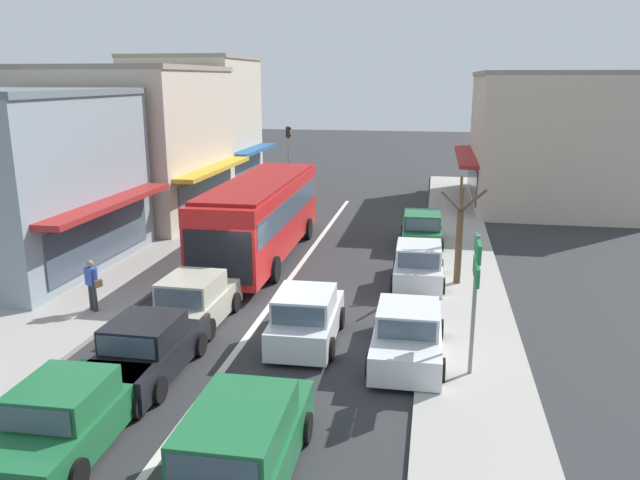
% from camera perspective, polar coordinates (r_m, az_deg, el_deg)
% --- Properties ---
extents(ground_plane, '(140.00, 140.00, 0.00)m').
position_cam_1_polar(ground_plane, '(20.32, -4.57, -5.97)').
color(ground_plane, '#2D2D30').
extents(lane_centre_line, '(0.20, 28.00, 0.01)m').
position_cam_1_polar(lane_centre_line, '(24.00, -2.12, -2.68)').
color(lane_centre_line, silver).
rests_on(lane_centre_line, ground).
extents(sidewalk_left, '(5.20, 44.00, 0.14)m').
position_cam_1_polar(sidewalk_left, '(27.98, -14.93, -0.52)').
color(sidewalk_left, '#A39E96').
rests_on(sidewalk_left, ground).
extents(kerb_right, '(2.80, 44.00, 0.12)m').
position_cam_1_polar(kerb_right, '(25.39, 12.69, -1.93)').
color(kerb_right, '#A39E96').
rests_on(kerb_right, ground).
extents(shopfront_corner_near, '(7.46, 8.74, 6.75)m').
position_cam_1_polar(shopfront_corner_near, '(25.82, -25.86, 4.77)').
color(shopfront_corner_near, '#84939E').
rests_on(shopfront_corner_near, ground).
extents(shopfront_mid_block, '(8.74, 9.25, 7.72)m').
position_cam_1_polar(shopfront_mid_block, '(33.68, -16.63, 8.42)').
color(shopfront_mid_block, beige).
rests_on(shopfront_mid_block, ground).
extents(shopfront_far_end, '(7.85, 7.32, 8.49)m').
position_cam_1_polar(shopfront_far_end, '(41.44, -11.29, 10.31)').
color(shopfront_far_end, beige).
rests_on(shopfront_far_end, ground).
extents(building_right_far, '(9.51, 11.31, 7.50)m').
position_cam_1_polar(building_right_far, '(38.33, 20.34, 8.63)').
color(building_right_far, beige).
rests_on(building_right_far, ground).
extents(city_bus, '(2.83, 10.88, 3.23)m').
position_cam_1_polar(city_bus, '(25.15, -5.38, 2.49)').
color(city_bus, red).
rests_on(city_bus, ground).
extents(sedan_behind_bus_near, '(1.91, 4.21, 1.47)m').
position_cam_1_polar(sedan_behind_bus_near, '(16.10, -15.55, -9.64)').
color(sedan_behind_bus_near, black).
rests_on(sedan_behind_bus_near, ground).
extents(hatchback_adjacent_lane_lead, '(1.89, 3.74, 1.54)m').
position_cam_1_polar(hatchback_adjacent_lane_lead, '(17.32, -1.27, -7.15)').
color(hatchback_adjacent_lane_lead, silver).
rests_on(hatchback_adjacent_lane_lead, ground).
extents(hatchback_behind_bus_mid, '(1.86, 3.72, 1.54)m').
position_cam_1_polar(hatchback_behind_bus_mid, '(18.92, -11.34, -5.52)').
color(hatchback_behind_bus_mid, '#B7B29E').
rests_on(hatchback_behind_bus_mid, ground).
extents(wagon_queue_far_back, '(1.98, 4.52, 1.58)m').
position_cam_1_polar(wagon_queue_far_back, '(11.84, -7.13, -18.12)').
color(wagon_queue_far_back, '#1E6638').
rests_on(wagon_queue_far_back, ground).
extents(sedan_queue_gap_filler, '(2.00, 4.25, 1.47)m').
position_cam_1_polar(sedan_queue_gap_filler, '(13.65, -22.09, -14.81)').
color(sedan_queue_gap_filler, '#1E6638').
rests_on(sedan_queue_gap_filler, ground).
extents(parked_sedan_kerb_front, '(1.93, 4.22, 1.47)m').
position_cam_1_polar(parked_sedan_kerb_front, '(16.55, 8.01, -8.53)').
color(parked_sedan_kerb_front, silver).
rests_on(parked_sedan_kerb_front, ground).
extents(parked_hatchback_kerb_second, '(1.88, 3.73, 1.54)m').
position_cam_1_polar(parked_hatchback_kerb_second, '(22.30, 8.98, -2.31)').
color(parked_hatchback_kerb_second, silver).
rests_on(parked_hatchback_kerb_second, ground).
extents(parked_hatchback_kerb_third, '(1.90, 3.75, 1.54)m').
position_cam_1_polar(parked_hatchback_kerb_third, '(27.47, 9.28, 0.89)').
color(parked_hatchback_kerb_third, '#1E6638').
rests_on(parked_hatchback_kerb_third, ground).
extents(traffic_light_downstreet, '(0.33, 0.24, 4.20)m').
position_cam_1_polar(traffic_light_downstreet, '(39.70, -2.91, 8.39)').
color(traffic_light_downstreet, gray).
rests_on(traffic_light_downstreet, ground).
extents(directional_road_sign, '(0.10, 1.40, 3.60)m').
position_cam_1_polar(directional_road_sign, '(15.08, 14.09, -2.90)').
color(directional_road_sign, gray).
rests_on(directional_road_sign, ground).
extents(street_tree_right, '(1.55, 1.71, 3.80)m').
position_cam_1_polar(street_tree_right, '(22.13, 12.63, 0.22)').
color(street_tree_right, brown).
rests_on(street_tree_right, ground).
extents(pedestrian_with_handbag_near, '(0.65, 0.42, 1.63)m').
position_cam_1_polar(pedestrian_with_handbag_near, '(20.34, -20.13, -3.65)').
color(pedestrian_with_handbag_near, '#333338').
rests_on(pedestrian_with_handbag_near, sidewalk_left).
extents(pedestrian_browsing_midblock, '(0.28, 0.56, 1.63)m').
position_cam_1_polar(pedestrian_browsing_midblock, '(30.63, -8.87, 3.00)').
color(pedestrian_browsing_midblock, '#4C4742').
rests_on(pedestrian_browsing_midblock, sidewalk_left).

